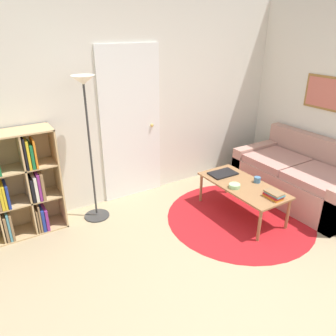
# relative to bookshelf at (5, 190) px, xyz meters

# --- Properties ---
(ground_plane) EXTENTS (14.00, 14.00, 0.00)m
(ground_plane) POSITION_rel_bookshelf_xyz_m (1.66, -2.34, -0.58)
(ground_plane) COLOR tan
(wall_back) EXTENTS (7.56, 0.11, 2.60)m
(wall_back) POSITION_rel_bookshelf_xyz_m (1.66, 0.21, 0.71)
(wall_back) COLOR silver
(wall_back) RESTS_ON ground_plane
(wall_right) EXTENTS (0.08, 5.52, 2.60)m
(wall_right) POSITION_rel_bookshelf_xyz_m (3.97, -1.07, 0.73)
(wall_right) COLOR silver
(wall_right) RESTS_ON ground_plane
(rug) EXTENTS (1.80, 1.80, 0.01)m
(rug) POSITION_rel_bookshelf_xyz_m (2.45, -1.09, -0.57)
(rug) COLOR #B2191E
(rug) RESTS_ON ground_plane
(bookshelf) EXTENTS (1.04, 0.34, 1.21)m
(bookshelf) POSITION_rel_bookshelf_xyz_m (0.00, 0.00, 0.00)
(bookshelf) COLOR tan
(bookshelf) RESTS_ON ground_plane
(floor_lamp) EXTENTS (0.31, 0.31, 1.73)m
(floor_lamp) POSITION_rel_bookshelf_xyz_m (0.94, -0.12, 0.75)
(floor_lamp) COLOR #333333
(floor_lamp) RESTS_ON ground_plane
(couch) EXTENTS (0.91, 1.67, 0.81)m
(couch) POSITION_rel_bookshelf_xyz_m (3.54, -1.12, -0.30)
(couch) COLOR tan
(couch) RESTS_ON ground_plane
(coffee_table) EXTENTS (0.54, 1.14, 0.42)m
(coffee_table) POSITION_rel_bookshelf_xyz_m (2.52, -1.03, -0.19)
(coffee_table) COLOR #996B42
(coffee_table) RESTS_ON ground_plane
(laptop) EXTENTS (0.36, 0.24, 0.02)m
(laptop) POSITION_rel_bookshelf_xyz_m (2.50, -0.67, -0.14)
(laptop) COLOR black
(laptop) RESTS_ON coffee_table
(bowl) EXTENTS (0.14, 0.14, 0.05)m
(bowl) POSITION_rel_bookshelf_xyz_m (2.37, -1.04, -0.13)
(bowl) COLOR #9ED193
(bowl) RESTS_ON coffee_table
(book_stack_on_table) EXTENTS (0.13, 0.21, 0.08)m
(book_stack_on_table) POSITION_rel_bookshelf_xyz_m (2.57, -1.46, -0.12)
(book_stack_on_table) COLOR orange
(book_stack_on_table) RESTS_ON coffee_table
(cup) EXTENTS (0.08, 0.08, 0.07)m
(cup) POSITION_rel_bookshelf_xyz_m (2.70, -1.08, -0.12)
(cup) COLOR teal
(cup) RESTS_ON coffee_table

